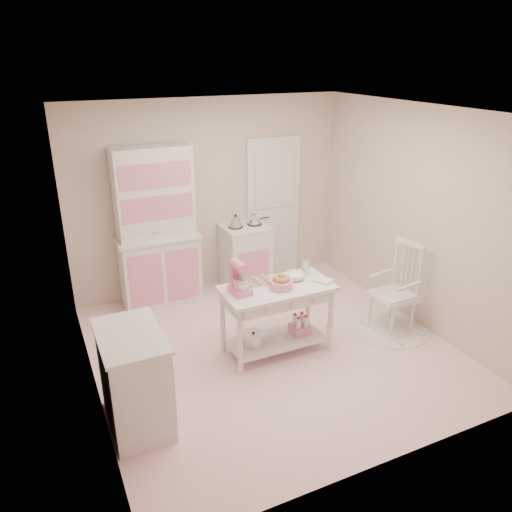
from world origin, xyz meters
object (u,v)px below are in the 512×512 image
Objects in this scene: base_cabinet at (135,380)px; bread_basket at (281,284)px; stand_mixer at (240,278)px; stove at (245,257)px; work_table at (277,319)px; hutch at (157,228)px; rocking_chair at (394,288)px.

base_cabinet is 3.68× the size of bread_basket.
stand_mixer is 1.36× the size of bread_basket.
stove is 0.77× the size of work_table.
stove is at bearing -2.39° from hutch.
rocking_chair is at bearing -58.82° from stove.
hutch is 1.73× the size of work_table.
bread_basket is (-0.34, -1.71, 0.39)m from stove.
bread_basket is at bearing -64.06° from hutch.
work_table is 4.80× the size of bread_basket.
rocking_chair is 1.48m from work_table.
work_table is at bearing -63.94° from hutch.
stove is 1.00× the size of base_cabinet.
stand_mixer is at bearing 177.27° from work_table.
hutch is 6.12× the size of stand_mixer.
bread_basket is at bearing 15.36° from base_cabinet.
stand_mixer is (1.24, 0.53, 0.51)m from base_cabinet.
stand_mixer is at bearing -76.13° from hutch.
bread_basket is (0.86, -1.76, -0.19)m from hutch.
hutch is at bearing 115.94° from bread_basket.
hutch is 2.44m from base_cabinet.
hutch reaches higher than work_table.
base_cabinet is at bearing -162.32° from stand_mixer.
hutch is 3.01m from rocking_chair.
bread_basket is (1.68, 0.46, 0.39)m from base_cabinet.
work_table is 0.71m from stand_mixer.
rocking_chair is 4.40× the size of bread_basket.
hutch reaches higher than bread_basket.
base_cabinet is (-0.82, -2.23, -0.58)m from hutch.
stove is at bearing 59.04° from stand_mixer.
stove reaches higher than bread_basket.
bread_basket is (-1.44, 0.11, 0.30)m from rocking_chair.
hutch is at bearing 69.74° from base_cabinet.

